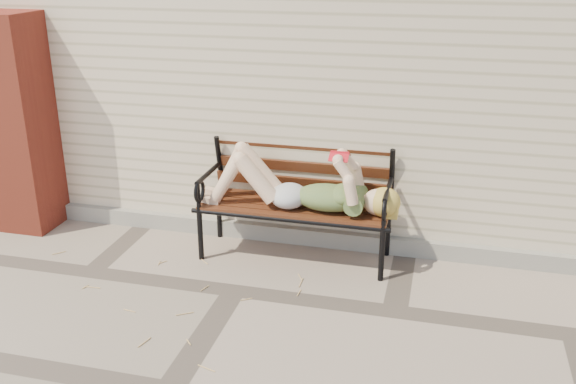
# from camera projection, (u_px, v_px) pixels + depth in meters

# --- Properties ---
(ground) EXTENTS (80.00, 80.00, 0.00)m
(ground) POSITION_uv_depth(u_px,v_px,m) (234.00, 291.00, 5.03)
(ground) COLOR gray
(ground) RESTS_ON ground
(house_wall) EXTENTS (8.00, 4.00, 3.00)m
(house_wall) POSITION_uv_depth(u_px,v_px,m) (316.00, 43.00, 7.20)
(house_wall) COLOR beige
(house_wall) RESTS_ON ground
(foundation_strip) EXTENTS (8.00, 0.10, 0.15)m
(foundation_strip) POSITION_uv_depth(u_px,v_px,m) (268.00, 232.00, 5.88)
(foundation_strip) COLOR gray
(foundation_strip) RESTS_ON ground
(brick_pillar) EXTENTS (0.50, 0.50, 2.00)m
(brick_pillar) POSITION_uv_depth(u_px,v_px,m) (19.00, 124.00, 5.87)
(brick_pillar) COLOR #9B3523
(brick_pillar) RESTS_ON ground
(garden_bench) EXTENTS (1.75, 0.70, 1.13)m
(garden_bench) POSITION_uv_depth(u_px,v_px,m) (298.00, 184.00, 5.45)
(garden_bench) COLOR black
(garden_bench) RESTS_ON ground
(reading_woman) EXTENTS (1.65, 0.38, 0.52)m
(reading_woman) POSITION_uv_depth(u_px,v_px,m) (296.00, 186.00, 5.31)
(reading_woman) COLOR #0A3E47
(reading_woman) RESTS_ON ground
(straw_scatter) EXTENTS (2.79, 1.75, 0.01)m
(straw_scatter) POSITION_uv_depth(u_px,v_px,m) (128.00, 284.00, 5.11)
(straw_scatter) COLOR tan
(straw_scatter) RESTS_ON ground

